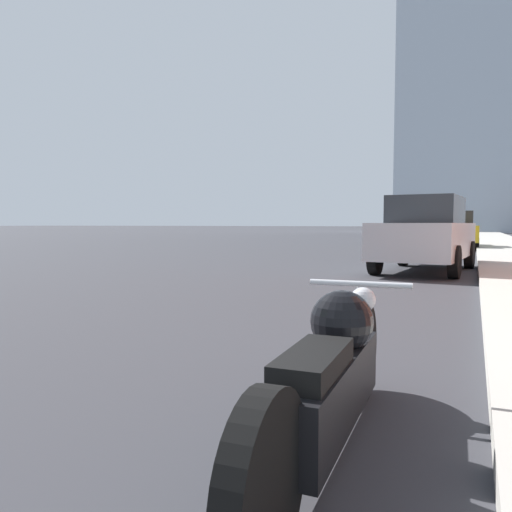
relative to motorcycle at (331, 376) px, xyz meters
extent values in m
cube|color=#B2ADA3|center=(1.98, 35.22, -0.30)|extent=(2.53, 240.00, 0.15)
cylinder|color=black|center=(-0.02, 0.81, -0.08)|extent=(0.12, 0.60, 0.60)
cylinder|color=black|center=(0.03, -0.90, -0.08)|extent=(0.12, 0.60, 0.60)
cube|color=black|center=(0.00, -0.04, -0.06)|extent=(0.28, 1.31, 0.31)
sphere|color=black|center=(-0.01, 0.22, 0.22)|extent=(0.33, 0.33, 0.33)
cube|color=black|center=(0.01, -0.32, 0.15)|extent=(0.23, 0.60, 0.10)
sphere|color=silver|center=(-0.02, 0.84, 0.25)|extent=(0.16, 0.16, 0.16)
cylinder|color=silver|center=(-0.02, 0.72, 0.36)|extent=(0.62, 0.05, 0.04)
cube|color=#BCBCC1|center=(-0.40, 9.80, 0.35)|extent=(2.09, 4.43, 0.78)
cube|color=#23282D|center=(-0.40, 9.80, 1.04)|extent=(1.63, 2.19, 0.61)
cylinder|color=black|center=(-1.08, 11.20, -0.04)|extent=(0.26, 0.69, 0.68)
cylinder|color=black|center=(0.52, 11.05, -0.04)|extent=(0.26, 0.69, 0.68)
cylinder|color=black|center=(-1.33, 8.56, -0.04)|extent=(0.26, 0.69, 0.68)
cylinder|color=black|center=(0.27, 8.41, -0.04)|extent=(0.26, 0.69, 0.68)
cube|color=gold|center=(-0.28, 20.92, 0.31)|extent=(2.16, 4.08, 0.68)
cube|color=#23282D|center=(-0.28, 20.92, 0.95)|extent=(1.68, 2.02, 0.62)
cylinder|color=black|center=(-1.24, 22.05, -0.03)|extent=(0.27, 0.70, 0.69)
cylinder|color=black|center=(0.43, 22.22, -0.03)|extent=(0.27, 0.70, 0.69)
cylinder|color=black|center=(-0.99, 19.63, -0.03)|extent=(0.27, 0.70, 0.69)
cylinder|color=black|center=(0.68, 19.80, -0.03)|extent=(0.27, 0.70, 0.69)
camera|label=1|loc=(0.61, -2.30, 0.73)|focal=35.00mm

